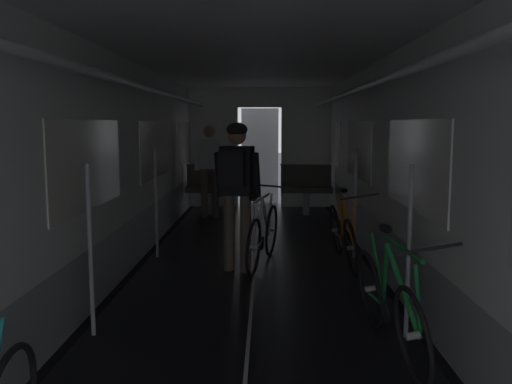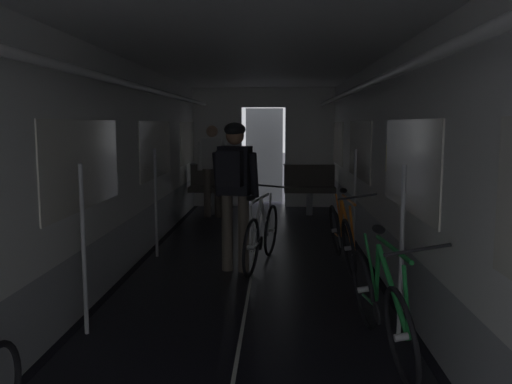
% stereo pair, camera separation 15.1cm
% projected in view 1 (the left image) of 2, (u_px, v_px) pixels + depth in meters
% --- Properties ---
extents(train_car_shell, '(3.14, 12.34, 2.57)m').
position_uv_depth(train_car_shell, '(253.00, 125.00, 5.65)').
color(train_car_shell, black).
rests_on(train_car_shell, ground).
extents(bench_seat_far_left, '(0.98, 0.51, 0.95)m').
position_uv_depth(bench_seat_far_left, '(212.00, 184.00, 10.24)').
color(bench_seat_far_left, gray).
rests_on(bench_seat_far_left, ground).
extents(bench_seat_far_right, '(0.98, 0.51, 0.95)m').
position_uv_depth(bench_seat_far_right, '(306.00, 185.00, 10.21)').
color(bench_seat_far_right, gray).
rests_on(bench_seat_far_right, ground).
extents(bicycle_orange, '(0.44, 1.69, 0.96)m').
position_uv_depth(bicycle_orange, '(343.00, 234.00, 6.54)').
color(bicycle_orange, black).
rests_on(bicycle_orange, ground).
extents(bicycle_green, '(0.49, 1.70, 0.96)m').
position_uv_depth(bicycle_green, '(389.00, 303.00, 4.03)').
color(bicycle_green, black).
rests_on(bicycle_green, ground).
extents(person_cyclist_aisle, '(0.56, 0.45, 1.73)m').
position_uv_depth(person_cyclist_aisle, '(237.00, 180.00, 6.16)').
color(person_cyclist_aisle, brown).
rests_on(person_cyclist_aisle, ground).
extents(bicycle_white_in_aisle, '(0.50, 1.67, 0.94)m').
position_uv_depth(bicycle_white_in_aisle, '(263.00, 235.00, 6.51)').
color(bicycle_white_in_aisle, black).
rests_on(bicycle_white_in_aisle, ground).
extents(person_standing_near_bench, '(0.53, 0.23, 1.69)m').
position_uv_depth(person_standing_near_bench, '(209.00, 165.00, 9.82)').
color(person_standing_near_bench, brown).
rests_on(person_standing_near_bench, ground).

